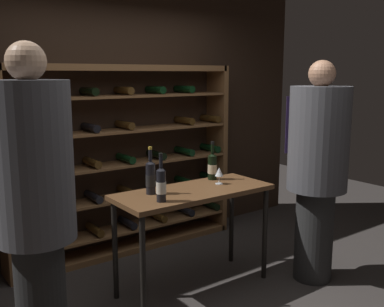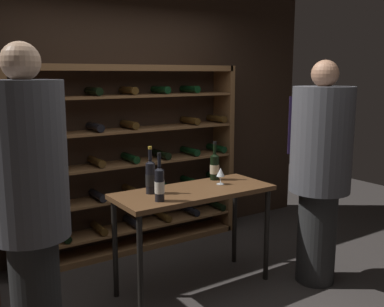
% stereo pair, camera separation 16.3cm
% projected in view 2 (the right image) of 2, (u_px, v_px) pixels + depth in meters
% --- Properties ---
extents(back_wall, '(4.96, 0.10, 2.86)m').
position_uv_depth(back_wall, '(117.00, 111.00, 4.57)').
color(back_wall, '#332319').
rests_on(back_wall, ground).
extents(wine_rack, '(2.44, 0.32, 1.90)m').
position_uv_depth(wine_rack, '(131.00, 162.00, 4.52)').
color(wine_rack, brown).
rests_on(wine_rack, ground).
extents(tasting_table, '(1.34, 0.55, 0.87)m').
position_uv_depth(tasting_table, '(194.00, 201.00, 3.68)').
color(tasting_table, brown).
rests_on(tasting_table, ground).
extents(person_guest_blue_shirt, '(0.51, 0.51, 1.92)m').
position_uv_depth(person_guest_blue_shirt, '(320.00, 164.00, 3.76)').
color(person_guest_blue_shirt, '#272727').
rests_on(person_guest_blue_shirt, ground).
extents(person_guest_plum_blouse, '(0.46, 0.46, 1.99)m').
position_uv_depth(person_guest_plum_blouse, '(30.00, 197.00, 2.60)').
color(person_guest_plum_blouse, black).
rests_on(person_guest_plum_blouse, ground).
extents(wine_bottle_amber_reserve, '(0.08, 0.08, 0.38)m').
position_uv_depth(wine_bottle_amber_reserve, '(150.00, 177.00, 3.53)').
color(wine_bottle_amber_reserve, black).
rests_on(wine_bottle_amber_reserve, tasting_table).
extents(wine_bottle_red_label, '(0.08, 0.08, 0.37)m').
position_uv_depth(wine_bottle_red_label, '(160.00, 184.00, 3.31)').
color(wine_bottle_red_label, black).
rests_on(wine_bottle_red_label, tasting_table).
extents(wine_bottle_black_capsule, '(0.08, 0.08, 0.35)m').
position_uv_depth(wine_bottle_black_capsule, '(215.00, 166.00, 3.99)').
color(wine_bottle_black_capsule, black).
rests_on(wine_bottle_black_capsule, tasting_table).
extents(wine_glass_stemmed_left, '(0.07, 0.07, 0.15)m').
position_uv_depth(wine_glass_stemmed_left, '(221.00, 173.00, 3.82)').
color(wine_glass_stemmed_left, silver).
rests_on(wine_glass_stemmed_left, tasting_table).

